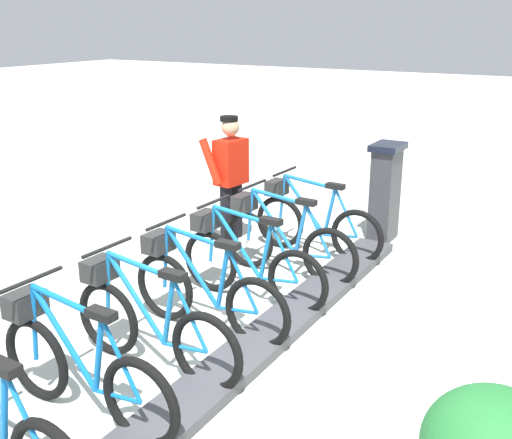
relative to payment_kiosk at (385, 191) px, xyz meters
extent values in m
plane|color=silver|center=(-0.05, 3.46, -0.67)|extent=(60.00, 60.00, 0.00)
cube|color=#47474C|center=(-0.05, 3.46, -0.62)|extent=(0.44, 6.19, 0.10)
cube|color=#38383D|center=(0.00, 0.00, -0.07)|extent=(0.28, 0.44, 1.20)
cube|color=#194C8C|center=(0.15, 0.00, 0.28)|extent=(0.03, 0.30, 0.40)
cube|color=black|center=(0.00, 0.00, 0.57)|extent=(0.36, 0.52, 0.08)
torus|color=black|center=(-0.03, 0.99, -0.33)|extent=(0.67, 0.09, 0.67)
torus|color=black|center=(1.02, 0.96, -0.33)|extent=(0.67, 0.09, 0.67)
cylinder|color=#1D74C1|center=(0.68, 0.97, -0.05)|extent=(0.60, 0.06, 0.70)
cylinder|color=#1D74C1|center=(0.34, 0.98, -0.09)|extent=(0.16, 0.05, 0.61)
cylinder|color=#1D74C1|center=(0.62, 0.97, 0.25)|extent=(0.69, 0.06, 0.11)
cylinder|color=#1D74C1|center=(0.18, 0.98, -0.36)|extent=(0.43, 0.04, 0.09)
cylinder|color=#1D74C1|center=(0.12, 0.98, -0.06)|extent=(0.33, 0.04, 0.56)
cylinder|color=#1D74C1|center=(0.99, 0.96, -0.02)|extent=(0.10, 0.04, 0.62)
cube|color=black|center=(0.28, 0.98, 0.24)|extent=(0.22, 0.11, 0.06)
cylinder|color=black|center=(0.96, 0.96, 0.33)|extent=(0.05, 0.54, 0.03)
cube|color=#2D2D2D|center=(1.07, 0.96, 0.11)|extent=(0.21, 0.29, 0.18)
torus|color=black|center=(-0.03, 1.76, -0.33)|extent=(0.67, 0.09, 0.67)
torus|color=black|center=(1.02, 1.73, -0.33)|extent=(0.67, 0.09, 0.67)
cylinder|color=#1F75C0|center=(0.68, 1.74, -0.05)|extent=(0.60, 0.06, 0.70)
cylinder|color=#1F75C0|center=(0.34, 1.75, -0.09)|extent=(0.16, 0.05, 0.61)
cylinder|color=#1F75C0|center=(0.62, 1.74, 0.25)|extent=(0.69, 0.06, 0.11)
cylinder|color=#1F75C0|center=(0.18, 1.75, -0.36)|extent=(0.43, 0.04, 0.09)
cylinder|color=#1F75C0|center=(0.12, 1.75, -0.06)|extent=(0.33, 0.04, 0.56)
cylinder|color=#1F75C0|center=(0.99, 1.73, -0.02)|extent=(0.10, 0.04, 0.62)
cube|color=black|center=(0.28, 1.75, 0.24)|extent=(0.22, 0.11, 0.06)
cylinder|color=black|center=(0.96, 1.73, 0.33)|extent=(0.05, 0.54, 0.03)
cube|color=#2D2D2D|center=(1.07, 1.73, 0.11)|extent=(0.21, 0.29, 0.18)
torus|color=black|center=(-0.03, 2.52, -0.33)|extent=(0.67, 0.09, 0.67)
torus|color=black|center=(1.02, 2.50, -0.33)|extent=(0.67, 0.09, 0.67)
cylinder|color=#1879BC|center=(0.68, 2.51, -0.05)|extent=(0.60, 0.06, 0.70)
cylinder|color=#1879BC|center=(0.34, 2.51, -0.09)|extent=(0.16, 0.05, 0.61)
cylinder|color=#1879BC|center=(0.62, 2.51, 0.25)|extent=(0.69, 0.06, 0.11)
cylinder|color=#1879BC|center=(0.18, 2.52, -0.36)|extent=(0.43, 0.04, 0.09)
cylinder|color=#1879BC|center=(0.12, 2.52, -0.06)|extent=(0.33, 0.04, 0.56)
cylinder|color=#1879BC|center=(0.99, 2.50, -0.02)|extent=(0.10, 0.04, 0.62)
cube|color=black|center=(0.28, 2.52, 0.24)|extent=(0.22, 0.11, 0.06)
cylinder|color=black|center=(0.96, 2.50, 0.33)|extent=(0.05, 0.54, 0.03)
cube|color=#2D2D2D|center=(1.07, 2.50, 0.11)|extent=(0.21, 0.29, 0.18)
torus|color=black|center=(-0.03, 3.29, -0.33)|extent=(0.67, 0.09, 0.67)
torus|color=black|center=(1.02, 3.27, -0.33)|extent=(0.67, 0.09, 0.67)
cylinder|color=#176CB9|center=(0.68, 3.28, -0.05)|extent=(0.60, 0.06, 0.70)
cylinder|color=#176CB9|center=(0.34, 3.28, -0.09)|extent=(0.16, 0.05, 0.61)
cylinder|color=#176CB9|center=(0.62, 3.28, 0.25)|extent=(0.69, 0.06, 0.11)
cylinder|color=#176CB9|center=(0.18, 3.29, -0.36)|extent=(0.43, 0.04, 0.09)
cylinder|color=#176CB9|center=(0.12, 3.29, -0.06)|extent=(0.33, 0.04, 0.56)
cylinder|color=#176CB9|center=(0.99, 3.27, -0.02)|extent=(0.10, 0.04, 0.62)
cube|color=black|center=(0.28, 3.29, 0.24)|extent=(0.22, 0.11, 0.06)
cylinder|color=black|center=(0.96, 3.27, 0.33)|extent=(0.05, 0.54, 0.03)
cube|color=#2D2D2D|center=(1.07, 3.26, 0.11)|extent=(0.21, 0.29, 0.18)
torus|color=black|center=(-0.03, 4.06, -0.33)|extent=(0.67, 0.09, 0.67)
torus|color=black|center=(1.02, 4.04, -0.33)|extent=(0.67, 0.09, 0.67)
cylinder|color=#1976B9|center=(0.68, 4.04, -0.05)|extent=(0.60, 0.06, 0.70)
cylinder|color=#1976B9|center=(0.34, 4.05, -0.09)|extent=(0.16, 0.05, 0.61)
cylinder|color=#1976B9|center=(0.62, 4.05, 0.25)|extent=(0.69, 0.06, 0.11)
cylinder|color=#1976B9|center=(0.18, 4.06, -0.36)|extent=(0.43, 0.04, 0.09)
cylinder|color=#1976B9|center=(0.12, 4.06, -0.06)|extent=(0.33, 0.04, 0.56)
cylinder|color=#1976B9|center=(0.99, 4.04, -0.02)|extent=(0.10, 0.04, 0.62)
cube|color=black|center=(0.28, 4.06, 0.24)|extent=(0.22, 0.11, 0.06)
cylinder|color=black|center=(0.96, 4.04, 0.33)|extent=(0.05, 0.54, 0.03)
cube|color=#2D2D2D|center=(1.07, 4.03, 0.11)|extent=(0.21, 0.29, 0.18)
torus|color=black|center=(-0.03, 4.83, -0.33)|extent=(0.67, 0.09, 0.67)
torus|color=black|center=(1.02, 4.80, -0.33)|extent=(0.67, 0.09, 0.67)
cylinder|color=blue|center=(0.68, 4.81, -0.05)|extent=(0.60, 0.06, 0.70)
cylinder|color=blue|center=(0.34, 4.82, -0.09)|extent=(0.16, 0.05, 0.61)
cylinder|color=blue|center=(0.62, 4.82, 0.25)|extent=(0.69, 0.06, 0.11)
cylinder|color=blue|center=(0.18, 4.83, -0.36)|extent=(0.43, 0.04, 0.09)
cylinder|color=blue|center=(0.12, 4.83, -0.06)|extent=(0.33, 0.04, 0.56)
cylinder|color=blue|center=(0.99, 4.81, -0.02)|extent=(0.10, 0.04, 0.62)
cube|color=black|center=(0.28, 4.82, 0.24)|extent=(0.22, 0.11, 0.06)
cylinder|color=black|center=(0.96, 4.81, 0.33)|extent=(0.05, 0.54, 0.03)
cube|color=#2D2D2D|center=(1.07, 4.80, 0.11)|extent=(0.21, 0.29, 0.18)
cylinder|color=blue|center=(0.34, 5.59, -0.09)|extent=(0.16, 0.05, 0.61)
cylinder|color=blue|center=(0.12, 5.60, -0.06)|extent=(0.33, 0.04, 0.56)
cube|color=black|center=(0.28, 5.59, 0.24)|extent=(0.22, 0.11, 0.06)
cube|color=white|center=(1.66, 1.32, -0.62)|extent=(0.27, 0.14, 0.10)
cube|color=white|center=(1.51, 1.12, -0.62)|extent=(0.27, 0.14, 0.10)
cylinder|color=black|center=(1.60, 1.32, -0.24)|extent=(0.15, 0.15, 0.82)
cylinder|color=black|center=(1.57, 1.12, -0.24)|extent=(0.15, 0.15, 0.82)
cube|color=red|center=(1.58, 1.22, 0.43)|extent=(0.31, 0.43, 0.56)
cylinder|color=red|center=(1.72, 1.46, 0.46)|extent=(0.35, 0.14, 0.57)
cylinder|color=red|center=(1.65, 0.95, 0.46)|extent=(0.35, 0.14, 0.57)
sphere|color=tan|center=(1.58, 1.22, 0.86)|extent=(0.22, 0.22, 0.22)
cylinder|color=black|center=(1.60, 1.21, 0.96)|extent=(0.22, 0.22, 0.06)
camera|label=1|loc=(-2.51, 7.50, 2.12)|focal=43.47mm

